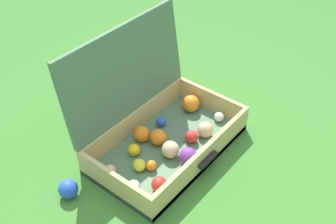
% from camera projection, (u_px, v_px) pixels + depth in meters
% --- Properties ---
extents(ground_plane, '(16.00, 16.00, 0.00)m').
position_uv_depth(ground_plane, '(166.00, 169.00, 1.71)').
color(ground_plane, '#3D7A2D').
extents(open_suitcase, '(0.66, 0.47, 0.51)m').
position_uv_depth(open_suitcase, '(158.00, 125.00, 1.75)').
color(open_suitcase, '#4C7051').
rests_on(open_suitcase, ground).
extents(stray_ball_on_grass, '(0.08, 0.08, 0.08)m').
position_uv_depth(stray_ball_on_grass, '(68.00, 189.00, 1.58)').
color(stray_ball_on_grass, blue).
rests_on(stray_ball_on_grass, ground).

